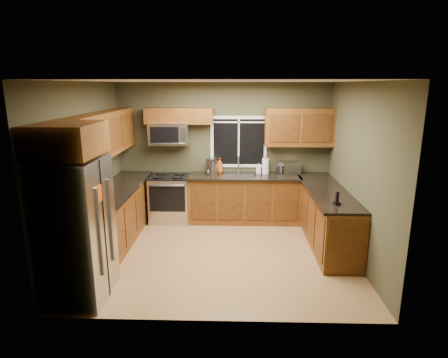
{
  "coord_description": "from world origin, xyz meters",
  "views": [
    {
      "loc": [
        0.22,
        -5.58,
        2.65
      ],
      "look_at": [
        0.05,
        0.35,
        1.15
      ],
      "focal_mm": 30.0,
      "sensor_mm": 36.0,
      "label": 1
    }
  ],
  "objects_px": {
    "coffee_maker": "(213,166)",
    "soap_bottle_c": "(210,171)",
    "microwave": "(169,134)",
    "soap_bottle_a": "(220,165)",
    "kettle": "(213,169)",
    "cordless_phone": "(337,201)",
    "range": "(170,198)",
    "paper_towel_roll": "(265,166)",
    "toaster_oven": "(289,168)",
    "refrigerator": "(76,230)",
    "soap_bottle_b": "(259,168)"
  },
  "relations": [
    {
      "from": "refrigerator",
      "to": "soap_bottle_c",
      "type": "height_order",
      "value": "refrigerator"
    },
    {
      "from": "range",
      "to": "paper_towel_roll",
      "type": "height_order",
      "value": "paper_towel_roll"
    },
    {
      "from": "range",
      "to": "coffee_maker",
      "type": "bearing_deg",
      "value": 11.44
    },
    {
      "from": "microwave",
      "to": "refrigerator",
      "type": "bearing_deg",
      "value": -103.34
    },
    {
      "from": "refrigerator",
      "to": "kettle",
      "type": "relative_size",
      "value": 6.13
    },
    {
      "from": "refrigerator",
      "to": "soap_bottle_c",
      "type": "bearing_deg",
      "value": 62.34
    },
    {
      "from": "microwave",
      "to": "cordless_phone",
      "type": "height_order",
      "value": "microwave"
    },
    {
      "from": "refrigerator",
      "to": "coffee_maker",
      "type": "relative_size",
      "value": 5.96
    },
    {
      "from": "range",
      "to": "soap_bottle_b",
      "type": "relative_size",
      "value": 4.76
    },
    {
      "from": "refrigerator",
      "to": "microwave",
      "type": "height_order",
      "value": "microwave"
    },
    {
      "from": "toaster_oven",
      "to": "coffee_maker",
      "type": "distance_m",
      "value": 1.5
    },
    {
      "from": "range",
      "to": "cordless_phone",
      "type": "xyz_separation_m",
      "value": [
        2.78,
        -1.77,
        0.53
      ]
    },
    {
      "from": "microwave",
      "to": "soap_bottle_b",
      "type": "relative_size",
      "value": 3.86
    },
    {
      "from": "kettle",
      "to": "cordless_phone",
      "type": "bearing_deg",
      "value": -42.55
    },
    {
      "from": "soap_bottle_a",
      "to": "soap_bottle_b",
      "type": "relative_size",
      "value": 1.53
    },
    {
      "from": "refrigerator",
      "to": "soap_bottle_a",
      "type": "relative_size",
      "value": 5.97
    },
    {
      "from": "soap_bottle_a",
      "to": "microwave",
      "type": "bearing_deg",
      "value": -174.48
    },
    {
      "from": "paper_towel_roll",
      "to": "soap_bottle_a",
      "type": "xyz_separation_m",
      "value": [
        -0.91,
        0.06,
        -0.0
      ]
    },
    {
      "from": "range",
      "to": "soap_bottle_a",
      "type": "bearing_deg",
      "value": 13.29
    },
    {
      "from": "paper_towel_roll",
      "to": "cordless_phone",
      "type": "distance_m",
      "value": 2.14
    },
    {
      "from": "cordless_phone",
      "to": "soap_bottle_c",
      "type": "bearing_deg",
      "value": 137.0
    },
    {
      "from": "range",
      "to": "paper_towel_roll",
      "type": "relative_size",
      "value": 2.74
    },
    {
      "from": "range",
      "to": "toaster_oven",
      "type": "bearing_deg",
      "value": 3.61
    },
    {
      "from": "range",
      "to": "refrigerator",
      "type": "bearing_deg",
      "value": -103.97
    },
    {
      "from": "paper_towel_roll",
      "to": "kettle",
      "type": "bearing_deg",
      "value": -170.44
    },
    {
      "from": "coffee_maker",
      "to": "soap_bottle_a",
      "type": "xyz_separation_m",
      "value": [
        0.14,
        0.06,
        0.01
      ]
    },
    {
      "from": "microwave",
      "to": "soap_bottle_a",
      "type": "xyz_separation_m",
      "value": [
        0.98,
        0.09,
        -0.64
      ]
    },
    {
      "from": "coffee_maker",
      "to": "cordless_phone",
      "type": "height_order",
      "value": "coffee_maker"
    },
    {
      "from": "kettle",
      "to": "paper_towel_roll",
      "type": "xyz_separation_m",
      "value": [
        1.03,
        0.17,
        0.02
      ]
    },
    {
      "from": "toaster_oven",
      "to": "paper_towel_roll",
      "type": "xyz_separation_m",
      "value": [
        -0.45,
        0.02,
        0.03
      ]
    },
    {
      "from": "coffee_maker",
      "to": "kettle",
      "type": "distance_m",
      "value": 0.18
    },
    {
      "from": "coffee_maker",
      "to": "cordless_phone",
      "type": "relative_size",
      "value": 1.56
    },
    {
      "from": "range",
      "to": "kettle",
      "type": "distance_m",
      "value": 1.05
    },
    {
      "from": "toaster_oven",
      "to": "soap_bottle_a",
      "type": "bearing_deg",
      "value": 176.48
    },
    {
      "from": "soap_bottle_a",
      "to": "soap_bottle_c",
      "type": "height_order",
      "value": "soap_bottle_a"
    },
    {
      "from": "paper_towel_roll",
      "to": "cordless_phone",
      "type": "bearing_deg",
      "value": -65.17
    },
    {
      "from": "coffee_maker",
      "to": "soap_bottle_c",
      "type": "bearing_deg",
      "value": -110.19
    },
    {
      "from": "kettle",
      "to": "soap_bottle_a",
      "type": "height_order",
      "value": "soap_bottle_a"
    },
    {
      "from": "toaster_oven",
      "to": "paper_towel_roll",
      "type": "bearing_deg",
      "value": 177.49
    },
    {
      "from": "refrigerator",
      "to": "cordless_phone",
      "type": "height_order",
      "value": "refrigerator"
    },
    {
      "from": "kettle",
      "to": "soap_bottle_c",
      "type": "relative_size",
      "value": 1.86
    },
    {
      "from": "refrigerator",
      "to": "soap_bottle_b",
      "type": "height_order",
      "value": "refrigerator"
    },
    {
      "from": "range",
      "to": "soap_bottle_c",
      "type": "distance_m",
      "value": 0.97
    },
    {
      "from": "toaster_oven",
      "to": "coffee_maker",
      "type": "bearing_deg",
      "value": 179.15
    },
    {
      "from": "coffee_maker",
      "to": "kettle",
      "type": "height_order",
      "value": "coffee_maker"
    },
    {
      "from": "soap_bottle_a",
      "to": "refrigerator",
      "type": "bearing_deg",
      "value": -119.02
    },
    {
      "from": "kettle",
      "to": "microwave",
      "type": "bearing_deg",
      "value": 170.53
    },
    {
      "from": "kettle",
      "to": "paper_towel_roll",
      "type": "relative_size",
      "value": 0.86
    },
    {
      "from": "coffee_maker",
      "to": "kettle",
      "type": "xyz_separation_m",
      "value": [
        0.02,
        -0.18,
        -0.01
      ]
    },
    {
      "from": "soap_bottle_b",
      "to": "soap_bottle_c",
      "type": "xyz_separation_m",
      "value": [
        -0.95,
        -0.16,
        -0.02
      ]
    }
  ]
}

